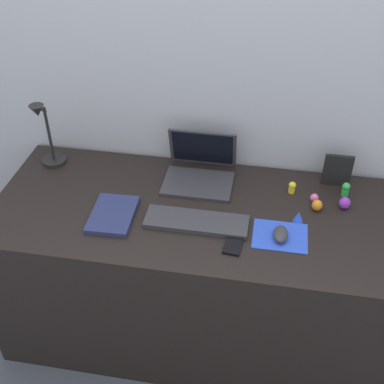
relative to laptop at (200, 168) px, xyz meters
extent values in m
plane|color=#474C56|center=(0.01, -0.23, -0.79)|extent=(6.00, 6.00, 0.00)
cube|color=#B2B7C1|center=(0.01, 0.17, -0.03)|extent=(2.87, 0.05, 1.54)
cube|color=black|center=(0.01, -0.23, -0.42)|extent=(1.67, 0.71, 0.74)
cube|color=#333338|center=(0.00, -0.06, -0.05)|extent=(0.30, 0.21, 0.01)
cube|color=#333338|center=(0.00, 0.07, 0.06)|extent=(0.30, 0.06, 0.20)
cube|color=black|center=(0.00, 0.07, 0.06)|extent=(0.27, 0.05, 0.17)
cube|color=#333338|center=(0.04, -0.31, -0.04)|extent=(0.41, 0.13, 0.02)
cube|color=blue|center=(0.37, -0.33, -0.05)|extent=(0.21, 0.17, 0.00)
ellipsoid|color=#333338|center=(0.37, -0.34, -0.03)|extent=(0.06, 0.10, 0.03)
cube|color=black|center=(0.20, -0.40, -0.05)|extent=(0.08, 0.13, 0.01)
cylinder|color=black|center=(-0.69, 0.00, -0.04)|extent=(0.11, 0.11, 0.02)
cylinder|color=black|center=(-0.69, 0.00, 0.10)|extent=(0.01, 0.01, 0.27)
cylinder|color=black|center=(-0.69, -0.03, 0.24)|extent=(0.01, 0.09, 0.07)
cone|color=black|center=(-0.69, -0.06, 0.25)|extent=(0.06, 0.06, 0.05)
cube|color=navy|center=(-0.30, -0.33, -0.04)|extent=(0.18, 0.25, 0.02)
cube|color=black|center=(0.59, 0.05, 0.02)|extent=(0.12, 0.02, 0.15)
cylinder|color=green|center=(0.63, -0.02, -0.04)|extent=(0.03, 0.03, 0.03)
sphere|color=green|center=(0.63, -0.02, -0.01)|extent=(0.03, 0.03, 0.03)
cone|color=blue|center=(0.43, -0.22, -0.03)|extent=(0.04, 0.04, 0.05)
ellipsoid|color=pink|center=(0.50, -0.09, -0.03)|extent=(0.03, 0.03, 0.04)
ellipsoid|color=orange|center=(0.51, -0.14, -0.03)|extent=(0.04, 0.04, 0.05)
ellipsoid|color=purple|center=(0.62, -0.11, -0.03)|extent=(0.05, 0.05, 0.05)
cylinder|color=yellow|center=(0.40, -0.04, -0.04)|extent=(0.03, 0.03, 0.02)
sphere|color=yellow|center=(0.40, -0.04, -0.02)|extent=(0.03, 0.03, 0.03)
camera|label=1|loc=(0.28, -1.80, 1.26)|focal=47.04mm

